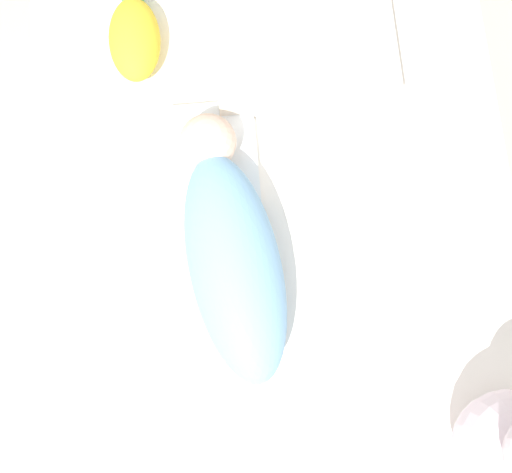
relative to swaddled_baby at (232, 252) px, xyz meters
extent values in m
plane|color=#B2A893|center=(0.08, -0.08, -0.29)|extent=(12.00, 12.00, 0.00)
cube|color=white|center=(0.08, -0.08, -0.18)|extent=(1.22, 0.87, 0.22)
cube|color=white|center=(0.20, 0.02, -0.06)|extent=(0.19, 0.16, 0.02)
ellipsoid|color=#7FB7E5|center=(-0.02, 0.00, 0.00)|extent=(0.42, 0.21, 0.14)
sphere|color=beige|center=(0.20, 0.03, -0.01)|extent=(0.10, 0.10, 0.10)
cube|color=white|center=(0.42, -0.16, -0.03)|extent=(0.32, 0.33, 0.07)
ellipsoid|color=yellow|center=(0.42, 0.15, -0.03)|extent=(0.17, 0.10, 0.08)
camera|label=1|loc=(-0.25, -0.02, 1.17)|focal=50.00mm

